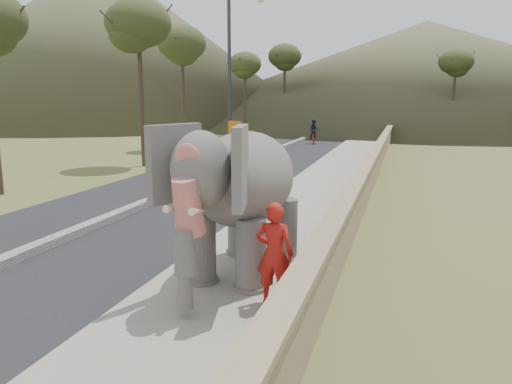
% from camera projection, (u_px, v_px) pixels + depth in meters
% --- Properties ---
extents(ground, '(160.00, 160.00, 0.00)m').
position_uv_depth(ground, '(226.00, 298.00, 8.80)').
color(ground, olive).
rests_on(ground, ground).
extents(road, '(7.00, 120.00, 0.03)m').
position_uv_depth(road, '(194.00, 186.00, 19.61)').
color(road, black).
rests_on(road, ground).
extents(median, '(0.35, 120.00, 0.22)m').
position_uv_depth(median, '(194.00, 184.00, 19.59)').
color(median, black).
rests_on(median, ground).
extents(walkway, '(3.00, 120.00, 0.15)m').
position_uv_depth(walkway, '(320.00, 191.00, 18.19)').
color(walkway, '#9E9687').
rests_on(walkway, ground).
extents(parapet, '(0.30, 120.00, 1.10)m').
position_uv_depth(parapet, '(367.00, 181.00, 17.63)').
color(parapet, tan).
rests_on(parapet, ground).
extents(lamppost, '(1.76, 0.36, 8.00)m').
position_uv_depth(lamppost, '(236.00, 65.00, 22.64)').
color(lamppost, '#2B2B2F').
rests_on(lamppost, ground).
extents(signboard, '(0.60, 0.08, 2.40)m').
position_uv_depth(signboard, '(235.00, 138.00, 22.45)').
color(signboard, '#2D2D33').
rests_on(signboard, ground).
extents(hill_left, '(60.00, 60.00, 22.00)m').
position_uv_depth(hill_left, '(104.00, 41.00, 69.15)').
color(hill_left, brown).
rests_on(hill_left, ground).
extents(hill_far, '(80.00, 80.00, 14.00)m').
position_uv_depth(hill_far, '(425.00, 71.00, 71.91)').
color(hill_far, brown).
rests_on(hill_far, ground).
extents(elephant_and_man, '(2.43, 4.11, 2.85)m').
position_uv_depth(elephant_and_man, '(245.00, 199.00, 9.50)').
color(elephant_and_man, slate).
rests_on(elephant_and_man, ground).
extents(motorcyclist, '(0.88, 1.64, 1.83)m').
position_uv_depth(motorcyclist, '(314.00, 134.00, 36.70)').
color(motorcyclist, maroon).
rests_on(motorcyclist, ground).
extents(trees, '(47.37, 41.81, 9.16)m').
position_uv_depth(trees, '(385.00, 90.00, 35.27)').
color(trees, '#473828').
rests_on(trees, ground).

